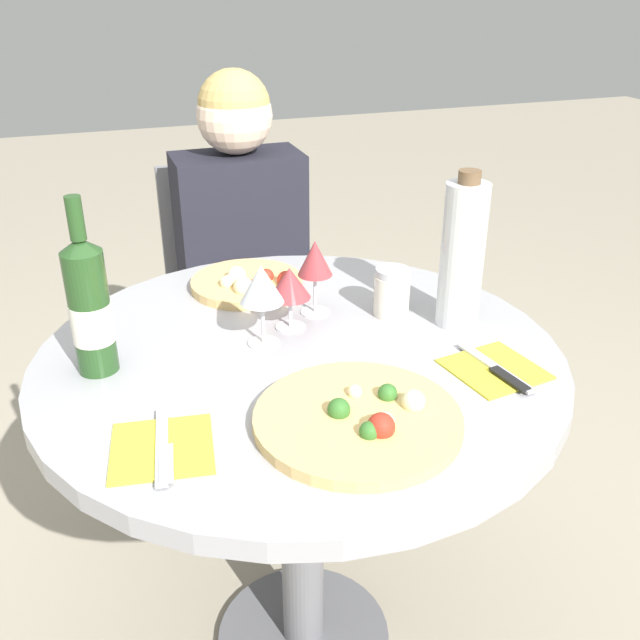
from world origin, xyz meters
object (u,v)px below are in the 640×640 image
object	(u,v)px
seated_diner	(250,306)
tall_carafe	(462,255)
pizza_large	(360,419)
dining_table	(300,411)
wine_bottle	(90,307)
chair_behind_diner	(241,321)

from	to	relation	value
seated_diner	tall_carafe	xyz separation A→B (m)	(0.27, -0.68, 0.37)
pizza_large	tall_carafe	bearing A→B (deg)	40.23
seated_diner	pizza_large	distance (m)	0.97
seated_diner	tall_carafe	bearing A→B (deg)	111.47
seated_diner	tall_carafe	distance (m)	0.81
dining_table	wine_bottle	distance (m)	0.44
dining_table	pizza_large	distance (m)	0.29
dining_table	tall_carafe	distance (m)	0.43
seated_diner	wine_bottle	size ratio (longest dim) A/B	3.73
pizza_large	tall_carafe	xyz separation A→B (m)	(0.32, 0.27, 0.13)
seated_diner	pizza_large	xyz separation A→B (m)	(-0.05, -0.94, 0.24)
dining_table	seated_diner	bearing A→B (deg)	84.36
dining_table	tall_carafe	bearing A→B (deg)	1.87
seated_diner	dining_table	bearing A→B (deg)	84.36
chair_behind_diner	seated_diner	world-z (taller)	seated_diner
dining_table	chair_behind_diner	bearing A→B (deg)	85.29
dining_table	chair_behind_diner	xyz separation A→B (m)	(0.07, 0.82, -0.20)
pizza_large	wine_bottle	world-z (taller)	wine_bottle
seated_diner	pizza_large	world-z (taller)	seated_diner
wine_bottle	tall_carafe	bearing A→B (deg)	-3.73
pizza_large	tall_carafe	size ratio (longest dim) A/B	1.06
wine_bottle	chair_behind_diner	bearing A→B (deg)	61.11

